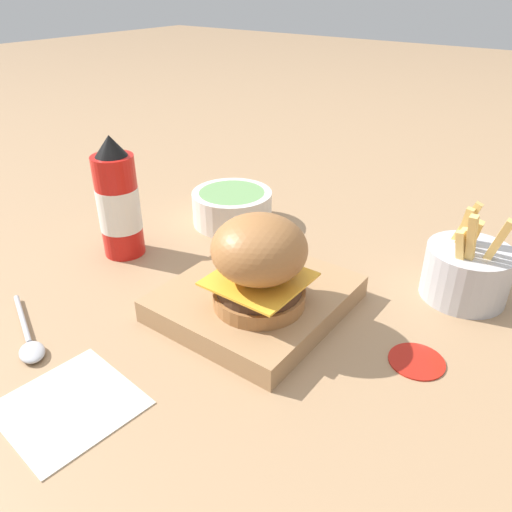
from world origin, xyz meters
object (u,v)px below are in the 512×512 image
(ketchup_bottle, at_px, (118,203))
(fries_basket, at_px, (466,271))
(burger, at_px, (257,263))
(spoon, at_px, (29,342))
(serving_board, at_px, (256,298))
(side_bowl, at_px, (232,207))

(ketchup_bottle, bearing_deg, fries_basket, 112.55)
(burger, relative_size, ketchup_bottle, 0.62)
(spoon, bearing_deg, burger, 68.65)
(serving_board, bearing_deg, side_bowl, -134.28)
(burger, relative_size, side_bowl, 0.84)
(serving_board, bearing_deg, spoon, -37.31)
(ketchup_bottle, height_order, spoon, ketchup_bottle)
(serving_board, xyz_separation_m, burger, (0.03, 0.02, 0.08))
(burger, relative_size, spoon, 0.81)
(burger, distance_m, ketchup_bottle, 0.29)
(side_bowl, bearing_deg, serving_board, 45.72)
(ketchup_bottle, height_order, side_bowl, ketchup_bottle)
(ketchup_bottle, xyz_separation_m, side_bowl, (-0.19, 0.07, -0.06))
(side_bowl, bearing_deg, ketchup_bottle, -20.03)
(serving_board, height_order, burger, burger)
(fries_basket, bearing_deg, ketchup_bottle, -67.45)
(serving_board, xyz_separation_m, ketchup_bottle, (0.00, -0.26, 0.07))
(serving_board, distance_m, side_bowl, 0.27)
(burger, xyz_separation_m, fries_basket, (-0.23, 0.19, -0.05))
(fries_basket, height_order, spoon, fries_basket)
(side_bowl, bearing_deg, burger, 44.91)
(side_bowl, relative_size, spoon, 0.96)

